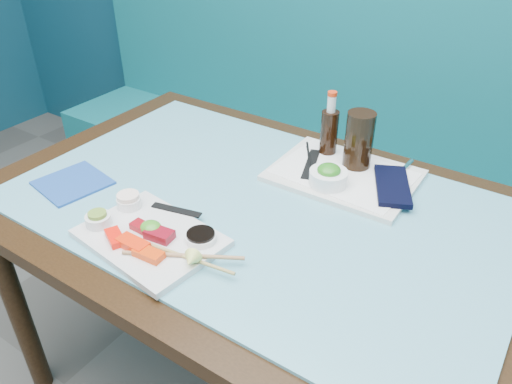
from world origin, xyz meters
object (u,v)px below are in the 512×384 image
Objects in this scene: blue_napkin at (73,183)px; booth_bench at (371,185)px; cola_glass at (359,140)px; sashimi_plate at (150,238)px; cola_bottle_body at (329,135)px; serving_tray at (344,175)px; dining_table at (257,232)px; seaweed_bowl at (328,178)px.

booth_bench is at bearing 66.33° from blue_napkin.
cola_glass reaches higher than blue_napkin.
cola_bottle_body is at bearing 82.43° from sashimi_plate.
dining_table is at bearing -119.09° from serving_tray.
blue_napkin is (-0.57, -0.35, -0.03)m from seaweed_bowl.
cola_glass is at bearing -14.30° from cola_bottle_body.
sashimi_plate is at bearing -95.94° from booth_bench.
booth_bench reaches higher than sashimi_plate.
sashimi_plate is at bearing -114.59° from cola_glass.
serving_tray reaches higher than blue_napkin.
seaweed_bowl is 0.18m from cola_bottle_body.
cola_glass is (0.25, 0.54, 0.08)m from sashimi_plate.
seaweed_bowl is at bearing 53.52° from dining_table.
dining_table is 0.50m from blue_napkin.
serving_tray is 0.10m from cola_glass.
blue_napkin is (-0.45, -0.20, 0.09)m from dining_table.
sashimi_plate is 2.20× the size of cola_bottle_body.
dining_table is at bearing 23.48° from blue_napkin.
seaweed_bowl is at bearing -80.48° from booth_bench.
cola_glass is at bearing 72.47° from sashimi_plate.
blue_napkin is (-0.49, -0.51, -0.07)m from cola_bottle_body.
booth_bench is 9.75× the size of sashimi_plate.
cola_bottle_body is at bearing -86.26° from booth_bench.
cola_bottle_body is (-0.09, 0.08, 0.06)m from serving_tray.
seaweed_bowl is 0.71× the size of cola_bottle_body.
booth_bench is 1.17m from sashimi_plate.
seaweed_bowl reaches higher than sashimi_plate.
seaweed_bowl is (0.11, -0.68, 0.42)m from booth_bench.
sashimi_plate is 0.47m from seaweed_bowl.
cola_glass is 0.11m from cola_bottle_body.
cola_glass reaches higher than dining_table.
cola_bottle_body is at bearing 117.29° from seaweed_bowl.
blue_napkin is at bearing 176.85° from sashimi_plate.
serving_tray is (0.24, 0.49, -0.00)m from sashimi_plate.
booth_bench is 0.74m from cola_glass.
booth_bench reaches higher than dining_table.
cola_glass is (0.01, 0.05, 0.09)m from serving_tray.
serving_tray is at bearing 61.54° from dining_table.
sashimi_plate is (-0.11, -1.10, 0.39)m from booth_bench.
booth_bench is 0.70m from cola_bottle_body.
booth_bench is 19.17× the size of cola_glass.
booth_bench reaches higher than cola_bottle_body.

